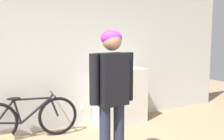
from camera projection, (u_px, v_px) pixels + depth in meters
wall_back at (52, 57)px, 4.57m from camera, size 8.00×0.07×2.60m
side_shelf at (120, 96)px, 5.04m from camera, size 1.00×0.43×1.05m
person at (112, 87)px, 3.16m from camera, size 0.59×0.27×1.75m
bicycle at (28, 118)px, 4.25m from camera, size 1.60×0.46×0.73m
banana at (127, 68)px, 5.05m from camera, size 0.29×0.08×0.04m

